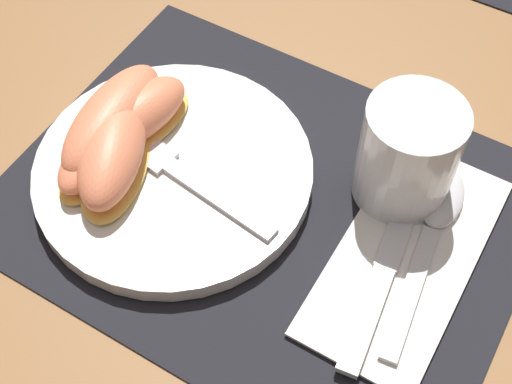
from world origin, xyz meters
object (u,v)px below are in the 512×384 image
(fork, at_px, (175,169))
(citrus_wedge_1, at_px, (113,122))
(knife, at_px, (391,252))
(plate, at_px, (174,171))
(citrus_wedge_3, at_px, (113,150))
(juice_glass, at_px, (407,159))
(spoon, at_px, (435,222))
(citrus_wedge_2, at_px, (110,138))
(citrus_wedge_0, at_px, (135,118))

(fork, xyz_separation_m, citrus_wedge_1, (-0.06, 0.01, 0.02))
(knife, height_order, fork, fork)
(plate, bearing_deg, knife, 6.89)
(plate, bearing_deg, citrus_wedge_3, -152.38)
(plate, bearing_deg, juice_glass, 26.74)
(spoon, relative_size, fork, 1.02)
(plate, distance_m, citrus_wedge_1, 0.07)
(fork, xyz_separation_m, citrus_wedge_3, (-0.05, -0.02, 0.02))
(plate, height_order, fork, fork)
(spoon, bearing_deg, citrus_wedge_3, -160.90)
(knife, height_order, citrus_wedge_1, citrus_wedge_1)
(plate, bearing_deg, citrus_wedge_2, -168.98)
(juice_glass, xyz_separation_m, citrus_wedge_1, (-0.23, -0.08, -0.01))
(fork, bearing_deg, juice_glass, 28.41)
(plate, xyz_separation_m, fork, (0.00, -0.00, 0.01))
(plate, height_order, citrus_wedge_3, citrus_wedge_3)
(plate, bearing_deg, citrus_wedge_0, 161.68)
(knife, relative_size, citrus_wedge_1, 1.65)
(citrus_wedge_0, bearing_deg, knife, 1.74)
(juice_glass, bearing_deg, citrus_wedge_1, -159.92)
(juice_glass, height_order, citrus_wedge_0, juice_glass)
(knife, xyz_separation_m, spoon, (0.02, 0.04, 0.00))
(citrus_wedge_1, bearing_deg, knife, 4.90)
(citrus_wedge_0, bearing_deg, spoon, 10.86)
(knife, xyz_separation_m, citrus_wedge_1, (-0.25, -0.02, 0.03))
(plate, relative_size, citrus_wedge_0, 2.02)
(plate, relative_size, juice_glass, 2.44)
(juice_glass, xyz_separation_m, citrus_wedge_2, (-0.22, -0.10, -0.01))
(juice_glass, height_order, fork, juice_glass)
(juice_glass, distance_m, citrus_wedge_1, 0.24)
(citrus_wedge_2, bearing_deg, plate, 11.02)
(citrus_wedge_3, bearing_deg, spoon, 19.10)
(knife, relative_size, spoon, 1.25)
(knife, height_order, citrus_wedge_0, citrus_wedge_0)
(fork, distance_m, citrus_wedge_0, 0.06)
(juice_glass, bearing_deg, knife, -71.56)
(spoon, distance_m, citrus_wedge_0, 0.26)
(knife, bearing_deg, spoon, 65.70)
(knife, bearing_deg, citrus_wedge_0, -178.26)
(plate, height_order, juice_glass, juice_glass)
(knife, bearing_deg, juice_glass, 108.44)
(knife, distance_m, spoon, 0.05)
(citrus_wedge_0, height_order, citrus_wedge_3, citrus_wedge_3)
(plate, distance_m, fork, 0.01)
(fork, distance_m, citrus_wedge_3, 0.05)
(citrus_wedge_2, bearing_deg, spoon, 16.01)
(citrus_wedge_2, height_order, citrus_wedge_3, citrus_wedge_3)
(juice_glass, bearing_deg, citrus_wedge_0, -162.22)
(knife, bearing_deg, citrus_wedge_2, -172.18)
(citrus_wedge_0, relative_size, citrus_wedge_3, 0.83)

